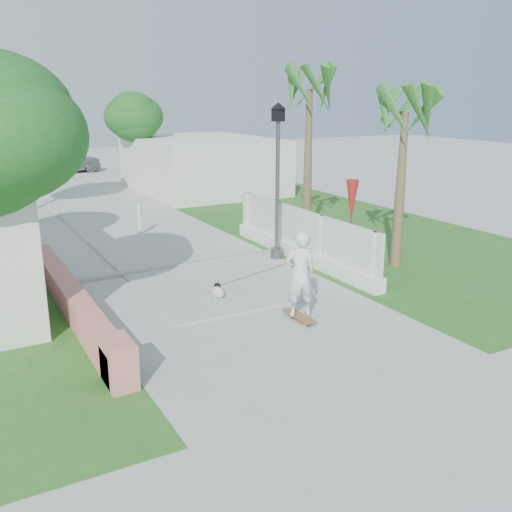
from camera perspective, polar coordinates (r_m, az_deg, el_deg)
ground at (r=10.98m, az=3.88°, el=-9.14°), size 90.00×90.00×0.00m
path_strip at (r=29.22m, az=-17.91°, el=5.98°), size 3.20×36.00×0.06m
curb at (r=16.01m, az=-7.78°, el=-0.96°), size 6.50×0.25×0.10m
grass_right at (r=21.05m, az=8.18°, el=2.95°), size 8.00×20.00×0.01m
pink_wall at (r=12.83m, az=-17.63°, el=-4.62°), size 0.45×8.20×0.80m
lattice_fence at (r=16.52m, az=4.48°, el=1.44°), size 0.35×7.00×1.50m
building_right at (r=28.91m, az=-5.46°, el=9.12°), size 6.00×8.00×2.60m
street_lamp at (r=16.31m, az=2.17°, el=8.03°), size 0.44×0.44×4.44m
bollard at (r=19.61m, az=-11.57°, el=3.58°), size 0.14×0.14×1.09m
patio_umbrella at (r=16.69m, az=9.56°, el=5.43°), size 0.36×0.36×2.30m
tree_path_left at (r=24.46m, az=-23.72°, el=12.62°), size 3.40×3.40×5.23m
tree_path_right at (r=29.64m, az=-12.23°, el=13.26°), size 3.00×3.00×4.79m
palm_far at (r=17.92m, az=5.37°, el=15.28°), size 1.80×1.80×5.30m
palm_near at (r=15.85m, az=14.67°, el=12.87°), size 1.80×1.80×4.70m
skateboarder at (r=12.39m, az=0.58°, el=-1.96°), size 1.36×2.66×1.96m
dog at (r=13.37m, az=-3.84°, el=-3.54°), size 0.38×0.53×0.38m
parked_car at (r=37.39m, az=-18.76°, el=9.04°), size 4.62×2.16×1.53m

